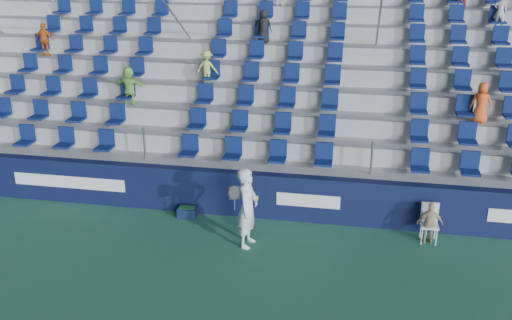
# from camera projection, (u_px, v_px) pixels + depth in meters

# --- Properties ---
(ground) EXTENTS (70.00, 70.00, 0.00)m
(ground) POSITION_uv_depth(u_px,v_px,m) (223.00, 281.00, 12.07)
(ground) COLOR #2A6347
(ground) RESTS_ON ground
(sponsor_wall) EXTENTS (24.00, 0.32, 1.20)m
(sponsor_wall) POSITION_uv_depth(u_px,v_px,m) (251.00, 194.00, 14.74)
(sponsor_wall) COLOR #0E1436
(sponsor_wall) RESTS_ON ground
(grandstand) EXTENTS (24.00, 8.17, 6.63)m
(grandstand) POSITION_uv_depth(u_px,v_px,m) (280.00, 90.00, 18.87)
(grandstand) COLOR #A7A8A2
(grandstand) RESTS_ON ground
(tennis_player) EXTENTS (0.69, 0.76, 1.93)m
(tennis_player) POSITION_uv_depth(u_px,v_px,m) (247.00, 208.00, 13.17)
(tennis_player) COLOR white
(tennis_player) RESTS_ON ground
(line_judge_chair) EXTENTS (0.42, 0.43, 0.94)m
(line_judge_chair) POSITION_uv_depth(u_px,v_px,m) (429.00, 220.00, 13.55)
(line_judge_chair) COLOR white
(line_judge_chair) RESTS_ON ground
(line_judge) EXTENTS (0.62, 0.28, 1.03)m
(line_judge) POSITION_uv_depth(u_px,v_px,m) (430.00, 223.00, 13.42)
(line_judge) COLOR tan
(line_judge) RESTS_ON ground
(ball_bin) EXTENTS (0.50, 0.34, 0.28)m
(ball_bin) POSITION_uv_depth(u_px,v_px,m) (187.00, 212.00, 14.81)
(ball_bin) COLOR #0F1A37
(ball_bin) RESTS_ON ground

